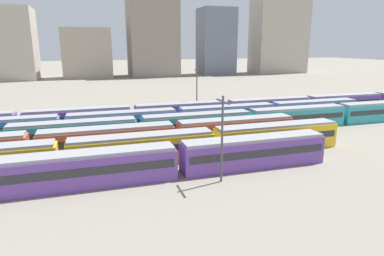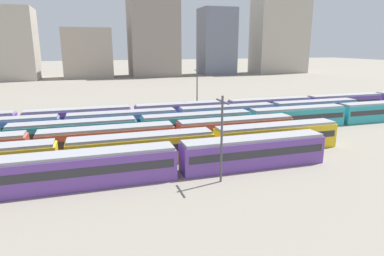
{
  "view_description": "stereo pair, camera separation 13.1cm",
  "coord_description": "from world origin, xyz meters",
  "px_view_note": "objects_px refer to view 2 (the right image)",
  "views": [
    {
      "loc": [
        10.23,
        -34.26,
        14.39
      ],
      "look_at": [
        24.98,
        13.0,
        2.04
      ],
      "focal_mm": 31.04,
      "sensor_mm": 36.0,
      "label": 1
    },
    {
      "loc": [
        10.35,
        -34.3,
        14.39
      ],
      "look_at": [
        24.98,
        13.0,
        2.04
      ],
      "focal_mm": 31.04,
      "sensor_mm": 36.0,
      "label": 2
    }
  ],
  "objects_px": {
    "train_track_1": "(143,149)",
    "catenary_pole_0": "(222,135)",
    "train_track_0": "(91,168)",
    "train_track_2": "(108,140)",
    "train_track_3": "(250,121)",
    "catenary_pole_1": "(197,90)",
    "train_track_4": "(178,119)",
    "train_track_5": "(228,110)"
  },
  "relations": [
    {
      "from": "train_track_0",
      "to": "train_track_3",
      "type": "relative_size",
      "value": 0.5
    },
    {
      "from": "train_track_5",
      "to": "train_track_4",
      "type": "bearing_deg",
      "value": -156.14
    },
    {
      "from": "train_track_1",
      "to": "catenary_pole_0",
      "type": "relative_size",
      "value": 5.93
    },
    {
      "from": "train_track_4",
      "to": "train_track_0",
      "type": "bearing_deg",
      "value": -125.61
    },
    {
      "from": "train_track_3",
      "to": "catenary_pole_1",
      "type": "relative_size",
      "value": 11.07
    },
    {
      "from": "train_track_1",
      "to": "catenary_pole_0",
      "type": "bearing_deg",
      "value": -49.35
    },
    {
      "from": "train_track_0",
      "to": "train_track_1",
      "type": "distance_m",
      "value": 8.14
    },
    {
      "from": "train_track_0",
      "to": "train_track_4",
      "type": "xyz_separation_m",
      "value": [
        14.9,
        20.8,
        0.0
      ]
    },
    {
      "from": "train_track_5",
      "to": "catenary_pole_1",
      "type": "bearing_deg",
      "value": 152.19
    },
    {
      "from": "train_track_1",
      "to": "catenary_pole_1",
      "type": "bearing_deg",
      "value": 57.94
    },
    {
      "from": "catenary_pole_0",
      "to": "catenary_pole_1",
      "type": "xyz_separation_m",
      "value": [
        7.71,
        32.05,
        0.39
      ]
    },
    {
      "from": "train_track_3",
      "to": "train_track_4",
      "type": "bearing_deg",
      "value": 155.39
    },
    {
      "from": "catenary_pole_0",
      "to": "train_track_0",
      "type": "bearing_deg",
      "value": 166.87
    },
    {
      "from": "train_track_4",
      "to": "catenary_pole_0",
      "type": "bearing_deg",
      "value": -93.55
    },
    {
      "from": "train_track_1",
      "to": "train_track_2",
      "type": "distance_m",
      "value": 6.48
    },
    {
      "from": "train_track_0",
      "to": "train_track_3",
      "type": "xyz_separation_m",
      "value": [
        26.25,
        15.6,
        0.0
      ]
    },
    {
      "from": "train_track_2",
      "to": "train_track_3",
      "type": "distance_m",
      "value": 24.41
    },
    {
      "from": "train_track_3",
      "to": "catenary_pole_1",
      "type": "height_order",
      "value": "catenary_pole_1"
    },
    {
      "from": "catenary_pole_1",
      "to": "train_track_3",
      "type": "bearing_deg",
      "value": -68.93
    },
    {
      "from": "train_track_1",
      "to": "train_track_0",
      "type": "bearing_deg",
      "value": -140.31
    },
    {
      "from": "train_track_0",
      "to": "train_track_4",
      "type": "bearing_deg",
      "value": 54.39
    },
    {
      "from": "train_track_0",
      "to": "train_track_5",
      "type": "height_order",
      "value": "same"
    },
    {
      "from": "catenary_pole_0",
      "to": "train_track_4",
      "type": "bearing_deg",
      "value": 86.45
    },
    {
      "from": "train_track_2",
      "to": "train_track_4",
      "type": "relative_size",
      "value": 0.75
    },
    {
      "from": "train_track_3",
      "to": "train_track_5",
      "type": "distance_m",
      "value": 10.41
    },
    {
      "from": "catenary_pole_1",
      "to": "train_track_0",
      "type": "bearing_deg",
      "value": -126.14
    },
    {
      "from": "train_track_4",
      "to": "train_track_5",
      "type": "xyz_separation_m",
      "value": [
        11.76,
        5.2,
        0.0
      ]
    },
    {
      "from": "train_track_4",
      "to": "train_track_3",
      "type": "bearing_deg",
      "value": -24.61
    },
    {
      "from": "train_track_1",
      "to": "catenary_pole_0",
      "type": "distance_m",
      "value": 11.47
    },
    {
      "from": "train_track_2",
      "to": "train_track_5",
      "type": "xyz_separation_m",
      "value": [
        24.25,
        15.6,
        0.0
      ]
    },
    {
      "from": "train_track_4",
      "to": "train_track_5",
      "type": "distance_m",
      "value": 12.85
    },
    {
      "from": "train_track_3",
      "to": "train_track_5",
      "type": "xyz_separation_m",
      "value": [
        0.4,
        10.4,
        0.0
      ]
    },
    {
      "from": "train_track_3",
      "to": "train_track_1",
      "type": "bearing_deg",
      "value": -152.51
    },
    {
      "from": "train_track_5",
      "to": "catenary_pole_0",
      "type": "relative_size",
      "value": 11.95
    },
    {
      "from": "train_track_1",
      "to": "catenary_pole_1",
      "type": "xyz_separation_m",
      "value": [
        14.86,
        23.72,
        3.73
      ]
    },
    {
      "from": "train_track_1",
      "to": "train_track_2",
      "type": "height_order",
      "value": "same"
    },
    {
      "from": "train_track_3",
      "to": "catenary_pole_0",
      "type": "bearing_deg",
      "value": -124.43
    },
    {
      "from": "train_track_4",
      "to": "train_track_1",
      "type": "bearing_deg",
      "value": -118.96
    },
    {
      "from": "train_track_5",
      "to": "train_track_1",
      "type": "bearing_deg",
      "value": -134.43
    },
    {
      "from": "train_track_2",
      "to": "catenary_pole_0",
      "type": "relative_size",
      "value": 5.93
    },
    {
      "from": "train_track_0",
      "to": "train_track_2",
      "type": "xyz_separation_m",
      "value": [
        2.4,
        10.4,
        0.0
      ]
    },
    {
      "from": "train_track_0",
      "to": "train_track_5",
      "type": "xyz_separation_m",
      "value": [
        26.65,
        26.0,
        0.0
      ]
    }
  ]
}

